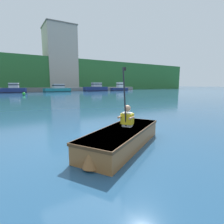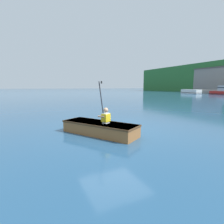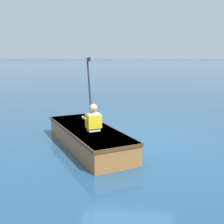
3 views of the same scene
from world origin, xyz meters
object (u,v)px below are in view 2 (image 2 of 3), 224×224
object	(u,v)px
moored_boat_dock_east_end	(191,92)
rowboat_foreground	(99,127)
person_paddler	(106,116)
moored_boat_dock_center_near	(223,91)

from	to	relation	value
moored_boat_dock_east_end	rowboat_foreground	distance (m)	43.88
rowboat_foreground	person_paddler	size ratio (longest dim) A/B	2.00
rowboat_foreground	moored_boat_dock_east_end	bearing A→B (deg)	126.34
moored_boat_dock_center_near	rowboat_foreground	world-z (taller)	moored_boat_dock_center_near
moored_boat_dock_center_near	rowboat_foreground	bearing A→B (deg)	-63.12
moored_boat_dock_center_near	moored_boat_dock_east_end	bearing A→B (deg)	-175.44
moored_boat_dock_center_near	moored_boat_dock_east_end	distance (m)	7.80
rowboat_foreground	person_paddler	distance (m)	0.55
moored_boat_dock_center_near	person_paddler	distance (m)	40.30
moored_boat_dock_east_end	person_paddler	bearing A→B (deg)	-53.26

